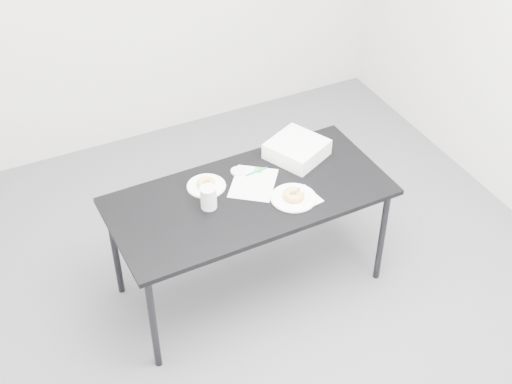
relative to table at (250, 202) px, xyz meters
name	(u,v)px	position (x,y,z in m)	size (l,w,h in m)	color
floor	(251,308)	(-0.08, -0.18, -0.65)	(4.00, 4.00, 0.00)	#4E4F54
table	(250,202)	(0.00, 0.00, 0.00)	(1.57, 0.76, 0.71)	black
scorecard	(253,183)	(0.06, 0.08, 0.05)	(0.24, 0.30, 0.00)	white
logo_patch	(259,170)	(0.14, 0.17, 0.06)	(0.05, 0.05, 0.00)	green
pen	(256,172)	(0.12, 0.16, 0.06)	(0.01, 0.01, 0.14)	#0B8165
napkin	(302,198)	(0.24, -0.16, 0.06)	(0.18, 0.18, 0.00)	white
plate_near	(293,198)	(0.20, -0.14, 0.06)	(0.25, 0.25, 0.01)	white
donut_near	(294,195)	(0.20, -0.14, 0.08)	(0.12, 0.12, 0.04)	gold
plate_far	(206,186)	(-0.19, 0.17, 0.06)	(0.22, 0.22, 0.01)	white
donut_far	(206,183)	(-0.19, 0.17, 0.08)	(0.10, 0.10, 0.03)	gold
coffee_cup	(209,197)	(-0.24, 0.00, 0.12)	(0.09, 0.09, 0.13)	white
cup_lid	(238,171)	(0.03, 0.21, 0.06)	(0.08, 0.08, 0.01)	silver
bakery_box	(297,149)	(0.40, 0.20, 0.10)	(0.29, 0.29, 0.10)	white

